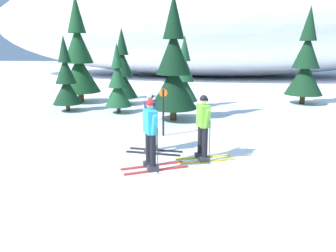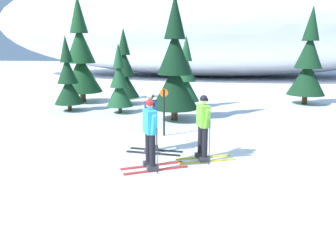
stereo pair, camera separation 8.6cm
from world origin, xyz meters
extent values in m
plane|color=white|center=(0.00, 0.00, 0.00)|extent=(120.00, 120.00, 0.00)
cube|color=red|center=(-1.47, -0.20, 0.01)|extent=(1.52, 0.86, 0.03)
cube|color=red|center=(-1.30, -0.52, 0.01)|extent=(1.52, 0.86, 0.03)
cube|color=#38383D|center=(-1.56, -0.25, 0.09)|extent=(0.31, 0.25, 0.12)
cube|color=#38383D|center=(-1.39, -0.56, 0.09)|extent=(0.31, 0.25, 0.12)
cylinder|color=black|center=(-1.56, -0.25, 0.54)|extent=(0.15, 0.15, 0.79)
cylinder|color=black|center=(-1.39, -0.56, 0.54)|extent=(0.15, 0.15, 0.79)
cube|color=#33B7D6|center=(-1.47, -0.40, 1.23)|extent=(0.42, 0.51, 0.58)
cylinder|color=#33B7D6|center=(-1.60, -0.16, 1.17)|extent=(0.22, 0.29, 0.58)
cylinder|color=#33B7D6|center=(-1.35, -0.65, 1.17)|extent=(0.22, 0.29, 0.58)
sphere|color=tan|center=(-1.47, -0.40, 1.64)|extent=(0.19, 0.19, 0.19)
sphere|color=red|center=(-1.47, -0.40, 1.67)|extent=(0.21, 0.21, 0.21)
cube|color=black|center=(-1.40, -0.37, 1.65)|extent=(0.10, 0.15, 0.07)
cylinder|color=#2D2D33|center=(-1.59, -0.05, 0.57)|extent=(0.02, 0.02, 1.14)
cylinder|color=#2D2D33|center=(-1.59, -0.05, 0.06)|extent=(0.07, 0.07, 0.01)
cylinder|color=#2D2D33|center=(-1.25, -0.70, 0.57)|extent=(0.02, 0.02, 1.14)
cylinder|color=#2D2D33|center=(-1.25, -0.70, 0.06)|extent=(0.07, 0.07, 0.01)
cube|color=gold|center=(-0.18, 0.63, 0.01)|extent=(1.53, 0.67, 0.03)
cube|color=gold|center=(-0.05, 0.31, 0.01)|extent=(1.53, 0.67, 0.03)
cube|color=#38383D|center=(-0.27, 0.60, 0.09)|extent=(0.31, 0.23, 0.12)
cube|color=#38383D|center=(-0.14, 0.27, 0.09)|extent=(0.31, 0.23, 0.12)
cylinder|color=black|center=(-0.27, 0.60, 0.55)|extent=(0.15, 0.15, 0.79)
cylinder|color=black|center=(-0.14, 0.27, 0.55)|extent=(0.15, 0.15, 0.79)
cube|color=#75C638|center=(-0.21, 0.44, 1.23)|extent=(0.38, 0.50, 0.58)
cylinder|color=#75C638|center=(-0.30, 0.69, 1.18)|extent=(0.19, 0.29, 0.58)
cylinder|color=#75C638|center=(-0.11, 0.18, 1.18)|extent=(0.19, 0.29, 0.58)
sphere|color=beige|center=(-0.21, 0.44, 1.65)|extent=(0.19, 0.19, 0.19)
sphere|color=black|center=(-0.21, 0.44, 1.68)|extent=(0.21, 0.21, 0.21)
cube|color=black|center=(-0.13, 0.46, 1.66)|extent=(0.09, 0.15, 0.07)
cylinder|color=#2D2D33|center=(-0.28, 0.79, 0.58)|extent=(0.02, 0.02, 1.17)
cylinder|color=#2D2D33|center=(-0.28, 0.79, 0.06)|extent=(0.07, 0.07, 0.01)
cylinder|color=#2D2D33|center=(-0.02, 0.12, 0.58)|extent=(0.02, 0.02, 1.17)
cylinder|color=#2D2D33|center=(-0.02, 0.12, 0.06)|extent=(0.07, 0.07, 0.01)
cube|color=black|center=(-1.59, 1.10, 0.01)|extent=(1.60, 0.27, 0.03)
cube|color=black|center=(-1.63, 0.76, 0.01)|extent=(1.60, 0.27, 0.03)
cube|color=#38383D|center=(-1.69, 1.11, 0.09)|extent=(0.29, 0.17, 0.12)
cube|color=#38383D|center=(-1.73, 0.77, 0.09)|extent=(0.29, 0.17, 0.12)
cylinder|color=black|center=(-1.69, 1.11, 0.54)|extent=(0.15, 0.15, 0.79)
cylinder|color=black|center=(-1.73, 0.77, 0.54)|extent=(0.15, 0.15, 0.79)
cube|color=navy|center=(-1.71, 0.94, 1.23)|extent=(0.29, 0.45, 0.58)
cylinder|color=navy|center=(-1.68, 1.20, 1.17)|extent=(0.13, 0.28, 0.58)
cylinder|color=navy|center=(-1.74, 0.68, 1.17)|extent=(0.13, 0.28, 0.58)
sphere|color=tan|center=(-1.71, 0.94, 1.64)|extent=(0.19, 0.19, 0.19)
sphere|color=white|center=(-1.71, 0.94, 1.67)|extent=(0.21, 0.21, 0.21)
cube|color=black|center=(-1.63, 0.93, 1.65)|extent=(0.05, 0.15, 0.07)
cylinder|color=#2D2D33|center=(-1.61, 1.29, 0.59)|extent=(0.02, 0.02, 1.17)
cylinder|color=#2D2D33|center=(-1.61, 1.29, 0.06)|extent=(0.07, 0.07, 0.01)
cylinder|color=#2D2D33|center=(-1.69, 0.58, 0.59)|extent=(0.02, 0.02, 1.17)
cylinder|color=#2D2D33|center=(-1.69, 0.58, 0.06)|extent=(0.07, 0.07, 0.01)
cylinder|color=#47301E|center=(-7.14, 9.20, 0.38)|extent=(0.31, 0.31, 0.77)
cone|color=#194723|center=(-7.14, 9.20, 1.56)|extent=(2.20, 2.20, 1.97)
cone|color=#194723|center=(-7.14, 9.20, 3.13)|extent=(1.58, 1.58, 1.97)
cone|color=#194723|center=(-7.14, 9.20, 4.70)|extent=(0.97, 0.97, 1.97)
cylinder|color=#47301E|center=(-6.77, 6.62, 0.24)|extent=(0.19, 0.19, 0.48)
cone|color=#14381E|center=(-6.77, 6.62, 0.96)|extent=(1.36, 1.36, 1.22)
cone|color=#14381E|center=(-6.77, 6.62, 1.94)|extent=(0.98, 0.98, 1.22)
cone|color=#14381E|center=(-6.77, 6.62, 2.91)|extent=(0.60, 0.60, 1.22)
cylinder|color=#47301E|center=(-4.61, 8.78, 0.27)|extent=(0.21, 0.21, 0.54)
cone|color=#14381E|center=(-4.61, 8.78, 1.08)|extent=(1.53, 1.53, 1.37)
cone|color=#14381E|center=(-4.61, 8.78, 2.18)|extent=(1.10, 1.10, 1.37)
cone|color=#14381E|center=(-4.61, 8.78, 3.28)|extent=(0.67, 0.67, 1.37)
cylinder|color=#47301E|center=(-4.23, 6.49, 0.21)|extent=(0.17, 0.17, 0.43)
cone|color=#1E512D|center=(-4.23, 6.49, 0.87)|extent=(1.23, 1.23, 1.10)
cone|color=#1E512D|center=(-4.23, 6.49, 1.75)|extent=(0.88, 0.88, 1.10)
cone|color=#1E512D|center=(-4.23, 6.49, 2.63)|extent=(0.54, 0.54, 1.10)
cylinder|color=#47301E|center=(-1.54, 5.29, 0.34)|extent=(0.27, 0.27, 0.68)
cone|color=black|center=(-1.54, 5.29, 1.38)|extent=(1.95, 1.95, 1.75)
cone|color=black|center=(-1.54, 5.29, 2.78)|extent=(1.40, 1.40, 1.75)
cone|color=black|center=(-1.54, 5.29, 4.17)|extent=(0.86, 0.86, 1.75)
cylinder|color=#47301E|center=(-1.32, 8.21, 0.24)|extent=(0.19, 0.19, 0.48)
cone|color=#1E512D|center=(-1.32, 8.21, 0.97)|extent=(1.37, 1.37, 1.23)
cone|color=#1E512D|center=(-1.32, 8.21, 1.96)|extent=(0.99, 0.99, 1.23)
cone|color=#1E512D|center=(-1.32, 8.21, 2.94)|extent=(0.60, 0.60, 1.23)
cylinder|color=#47301E|center=(4.93, 10.18, 0.34)|extent=(0.27, 0.27, 0.68)
cone|color=#14381E|center=(4.93, 10.18, 1.38)|extent=(1.95, 1.95, 1.75)
cone|color=#14381E|center=(4.93, 10.18, 2.78)|extent=(1.41, 1.41, 1.75)
cone|color=#14381E|center=(4.93, 10.18, 4.18)|extent=(0.86, 0.86, 1.75)
ellipsoid|color=white|center=(0.18, 27.16, 5.40)|extent=(46.70, 19.71, 10.80)
cylinder|color=black|center=(-1.61, 2.79, 0.81)|extent=(0.07, 0.07, 1.62)
cylinder|color=orange|center=(-1.61, 2.79, 1.50)|extent=(0.28, 0.02, 0.28)
camera|label=1|loc=(-0.07, -8.01, 3.00)|focal=34.81mm
camera|label=2|loc=(0.02, -8.00, 3.00)|focal=34.81mm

